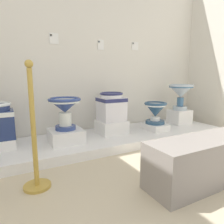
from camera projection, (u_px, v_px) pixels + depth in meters
The scene contains 17 objects.
ground_plane at pixel (193, 190), 1.68m from camera, with size 5.91×5.35×0.02m, color beige.
wall_back at pixel (97, 39), 3.08m from camera, with size 4.11×0.06×2.95m, color silver.
display_platform at pixel (113, 138), 2.89m from camera, with size 3.46×0.91×0.11m, color white.
plinth_block_broad_patterned at pixel (0, 144), 2.29m from camera, with size 0.32×0.29×0.12m, color white.
plinth_block_tall_cobalt at pixel (66, 136), 2.53m from camera, with size 0.40×0.39×0.16m, color white.
antique_toilet_tall_cobalt at pixel (65, 107), 2.47m from camera, with size 0.39×0.39×0.39m.
plinth_block_rightmost at pixel (111, 127), 2.94m from camera, with size 0.39×0.37×0.18m, color white.
antique_toilet_rightmost at pixel (111, 106), 2.89m from camera, with size 0.35×0.34×0.41m.
plinth_block_pale_glazed at pixel (155, 126), 3.14m from camera, with size 0.28×0.38×0.09m, color white.
antique_toilet_pale_glazed at pixel (155, 110), 3.10m from camera, with size 0.34×0.34×0.33m.
plinth_block_central_ornate at pixel (179, 117), 3.54m from camera, with size 0.33×0.29×0.24m, color white.
antique_toilet_central_ornate at pixel (181, 92), 3.46m from camera, with size 0.41×0.41×0.44m.
info_placard_second at pixel (54, 38), 2.75m from camera, with size 0.12×0.01×0.14m.
info_placard_third at pixel (101, 45), 3.08m from camera, with size 0.10×0.01×0.15m.
info_placard_fourth at pixel (135, 46), 3.36m from camera, with size 0.12×0.01×0.13m.
stanchion_post_near_left at pixel (35, 147), 1.65m from camera, with size 0.22×0.22×1.05m.
museum_bench at pixel (205, 160), 1.77m from camera, with size 1.13×0.36×0.40m, color gray.
Camera 1 is at (0.64, -0.37, 0.92)m, focal length 32.53 mm.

